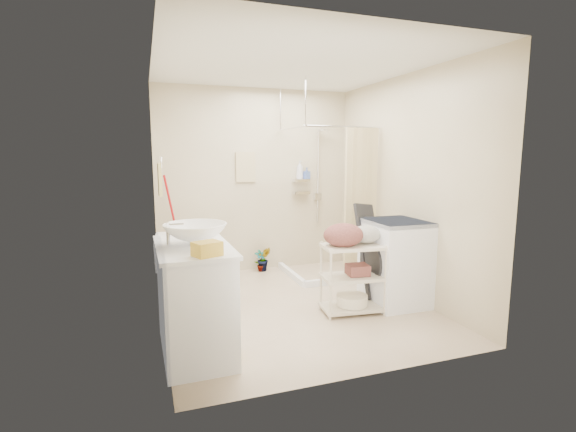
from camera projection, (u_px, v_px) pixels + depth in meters
name	position (u px, v px, depth m)	size (l,w,h in m)	color
floor	(293.00, 305.00, 4.68)	(3.20, 3.20, 0.00)	beige
ceiling	(294.00, 64.00, 4.30)	(2.80, 3.20, 0.04)	silver
wall_back	(256.00, 181.00, 5.99)	(2.80, 0.04, 2.60)	beige
wall_front	(369.00, 208.00, 2.99)	(2.80, 0.04, 2.60)	beige
wall_left	(158.00, 194.00, 4.04)	(0.04, 3.20, 2.60)	beige
wall_right	(404.00, 187.00, 4.94)	(0.04, 3.20, 2.60)	beige
vanity	(195.00, 299.00, 3.53)	(0.59, 1.06, 0.93)	white
sink	(195.00, 234.00, 3.47)	(0.52, 0.52, 0.18)	white
counter_basket	(207.00, 249.00, 3.09)	(0.19, 0.15, 0.11)	gold
floor_basket	(229.00, 349.00, 3.46)	(0.28, 0.21, 0.15)	gold
toilet	(194.00, 269.00, 4.65)	(0.46, 0.80, 0.82)	silver
mop	(172.00, 228.00, 5.59)	(0.13, 0.13, 1.40)	#AE0D11
potted_plant_a	(260.00, 261.00, 6.00)	(0.17, 0.11, 0.32)	#9B5733
potted_plant_b	(264.00, 259.00, 6.04)	(0.19, 0.16, 0.35)	brown
hanging_towel	(246.00, 167.00, 5.89)	(0.28, 0.03, 0.42)	beige
towel_ring	(160.00, 177.00, 3.83)	(0.04, 0.22, 0.34)	#F8E892
tp_holder	(164.00, 251.00, 4.18)	(0.08, 0.12, 0.14)	silver
shower	(325.00, 200.00, 5.78)	(1.10, 1.10, 2.10)	white
shampoo_bottle_a	(300.00, 170.00, 6.11)	(0.10, 0.10, 0.27)	silver
shampoo_bottle_b	(307.00, 173.00, 6.13)	(0.08, 0.08, 0.17)	#465EA5
washing_machine	(397.00, 262.00, 4.70)	(0.65, 0.67, 0.95)	white
laundry_rack	(353.00, 272.00, 4.42)	(0.64, 0.38, 0.89)	beige
ironing_board	(370.00, 251.00, 4.83)	(0.33, 0.10, 1.15)	black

